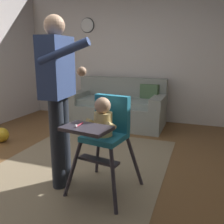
% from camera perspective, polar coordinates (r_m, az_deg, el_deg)
% --- Properties ---
extents(ground, '(6.11, 6.79, 0.10)m').
position_cam_1_polar(ground, '(2.91, -9.73, -15.12)').
color(ground, brown).
extents(wall_far, '(5.31, 0.06, 2.55)m').
position_cam_1_polar(wall_far, '(5.00, 4.97, 12.85)').
color(wall_far, silver).
rests_on(wall_far, ground).
extents(area_rug, '(1.96, 2.93, 0.01)m').
position_cam_1_polar(area_rug, '(2.89, -9.35, -14.14)').
color(area_rug, '#88765A').
rests_on(area_rug, ground).
extents(couch, '(1.72, 0.86, 0.86)m').
position_cam_1_polar(couch, '(4.65, 1.53, 1.10)').
color(couch, gray).
rests_on(couch, ground).
extents(high_chair, '(0.69, 0.79, 0.95)m').
position_cam_1_polar(high_chair, '(2.33, -1.73, -3.44)').
color(high_chair, '#353039').
rests_on(high_chair, ground).
extents(adult_standing, '(0.54, 0.50, 1.67)m').
position_cam_1_polar(adult_standing, '(2.44, -12.17, 4.01)').
color(adult_standing, '#272C36').
rests_on(adult_standing, ground).
extents(toy_ball, '(0.22, 0.22, 0.22)m').
position_cam_1_polar(toy_ball, '(4.16, -24.03, -4.82)').
color(toy_ball, gold).
rests_on(toy_ball, ground).
extents(wall_clock, '(0.29, 0.04, 0.29)m').
position_cam_1_polar(wall_clock, '(5.32, -5.67, 19.19)').
color(wall_clock, white).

